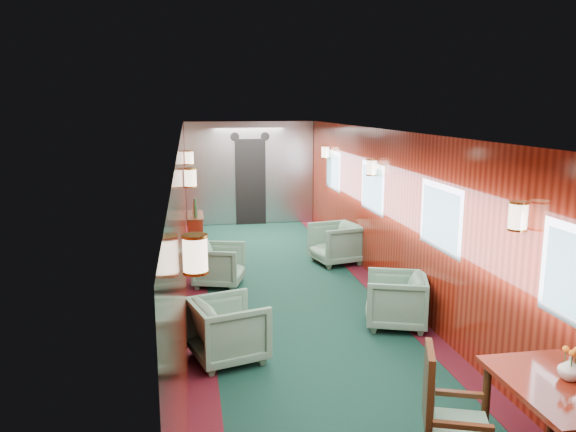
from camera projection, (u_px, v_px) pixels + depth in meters
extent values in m
plane|color=#0C2E23|center=(300.00, 312.00, 7.61)|extent=(12.00, 12.00, 0.00)
cube|color=white|center=(300.00, 137.00, 7.16)|extent=(3.00, 12.00, 0.10)
cube|color=white|center=(300.00, 136.00, 7.15)|extent=(1.20, 12.00, 0.06)
cube|color=maroon|center=(250.00, 173.00, 13.17)|extent=(3.00, 0.10, 2.40)
cube|color=maroon|center=(184.00, 230.00, 7.12)|extent=(0.10, 12.00, 2.40)
cube|color=maroon|center=(408.00, 221.00, 7.64)|extent=(0.10, 12.00, 2.40)
cube|color=#390B13|center=(199.00, 318.00, 7.38)|extent=(0.30, 12.00, 0.01)
cube|color=#390B13|center=(394.00, 305.00, 7.84)|extent=(0.30, 12.00, 0.01)
cube|color=#A2A5A9|center=(250.00, 173.00, 13.10)|extent=(2.98, 0.12, 2.38)
cube|color=black|center=(251.00, 182.00, 13.06)|extent=(0.70, 0.06, 2.00)
cylinder|color=black|center=(235.00, 137.00, 12.80)|extent=(0.20, 0.04, 0.20)
cylinder|color=black|center=(265.00, 136.00, 12.92)|extent=(0.20, 0.04, 0.20)
cube|color=silver|center=(440.00, 217.00, 6.62)|extent=(0.02, 1.10, 0.80)
cube|color=slate|center=(440.00, 217.00, 6.62)|extent=(0.01, 0.96, 0.66)
cube|color=silver|center=(372.00, 188.00, 9.04)|extent=(0.02, 1.10, 0.80)
cube|color=slate|center=(372.00, 188.00, 9.04)|extent=(0.01, 0.96, 0.66)
cube|color=silver|center=(333.00, 170.00, 11.45)|extent=(0.02, 1.10, 0.80)
cube|color=slate|center=(333.00, 170.00, 11.45)|extent=(0.01, 0.96, 0.66)
cylinder|color=#FFEDC6|center=(195.00, 254.00, 3.64)|extent=(0.16, 0.16, 0.24)
cylinder|color=#B29332|center=(196.00, 272.00, 3.66)|extent=(0.17, 0.17, 0.02)
cylinder|color=#FFEDC6|center=(518.00, 216.00, 4.90)|extent=(0.16, 0.16, 0.24)
cylinder|color=#B29332|center=(517.00, 229.00, 4.92)|extent=(0.17, 0.17, 0.02)
cylinder|color=#FFEDC6|center=(190.00, 178.00, 7.50)|extent=(0.16, 0.16, 0.24)
cylinder|color=#B29332|center=(191.00, 186.00, 7.53)|extent=(0.17, 0.17, 0.02)
cylinder|color=#FFEDC6|center=(372.00, 167.00, 8.76)|extent=(0.16, 0.16, 0.24)
cylinder|color=#B29332|center=(371.00, 175.00, 8.78)|extent=(0.17, 0.17, 0.02)
cylinder|color=#FFEDC6|center=(189.00, 158.00, 10.40)|extent=(0.16, 0.16, 0.24)
cylinder|color=#B29332|center=(189.00, 164.00, 10.42)|extent=(0.17, 0.17, 0.02)
cylinder|color=#FFEDC6|center=(325.00, 152.00, 11.66)|extent=(0.16, 0.16, 0.24)
cylinder|color=#B29332|center=(325.00, 158.00, 11.68)|extent=(0.17, 0.17, 0.02)
cube|color=maroon|center=(561.00, 387.00, 3.99)|extent=(0.75, 1.07, 0.04)
cylinder|color=#3F210E|center=(485.00, 408.00, 4.47)|extent=(0.06, 0.06, 0.76)
cylinder|color=#3F210E|center=(553.00, 402.00, 4.57)|extent=(0.06, 0.06, 0.76)
cube|color=#214E3E|center=(458.00, 428.00, 4.07)|extent=(0.57, 0.57, 0.06)
cube|color=#3F210E|center=(428.00, 386.00, 4.05)|extent=(0.19, 0.40, 0.58)
cube|color=#214E3E|center=(432.00, 394.00, 4.06)|extent=(0.12, 0.30, 0.35)
cube|color=#3F210E|center=(463.00, 426.00, 3.83)|extent=(0.40, 0.19, 0.04)
cube|color=#3F210E|center=(456.00, 394.00, 4.26)|extent=(0.40, 0.19, 0.04)
cube|color=maroon|center=(195.00, 237.00, 10.16)|extent=(0.27, 0.90, 0.81)
cube|color=#3F210E|center=(195.00, 215.00, 10.09)|extent=(0.29, 0.92, 0.02)
cylinder|color=#224427|center=(196.00, 211.00, 9.85)|extent=(0.07, 0.07, 0.22)
cylinder|color=#224427|center=(195.00, 206.00, 10.15)|extent=(0.06, 0.06, 0.28)
cylinder|color=#B29332|center=(195.00, 207.00, 10.33)|extent=(0.08, 0.08, 0.18)
imported|color=beige|center=(570.00, 368.00, 4.04)|extent=(0.22, 0.22, 0.17)
imported|color=#214E3E|center=(229.00, 330.00, 6.12)|extent=(0.93, 0.92, 0.69)
imported|color=#214E3E|center=(220.00, 265.00, 8.67)|extent=(0.89, 0.87, 0.65)
imported|color=#214E3E|center=(396.00, 300.00, 7.06)|extent=(0.94, 0.93, 0.68)
imported|color=#214E3E|center=(336.00, 243.00, 9.89)|extent=(0.94, 0.92, 0.71)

